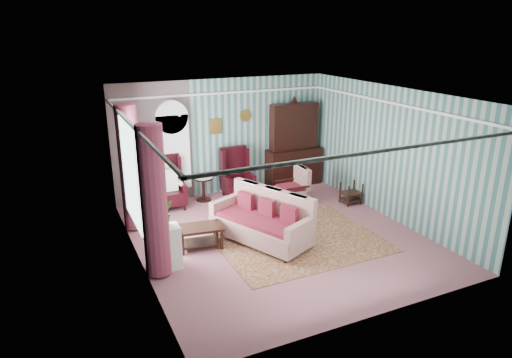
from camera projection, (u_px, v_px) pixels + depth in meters
name	position (u px, v px, depth m)	size (l,w,h in m)	color
floor	(277.00, 237.00, 9.34)	(6.00, 6.00, 0.00)	#99595E
room_shell	(246.00, 143.00, 8.60)	(5.53, 6.02, 2.91)	#366363
bookcase	(173.00, 157.00, 10.88)	(0.80, 0.28, 2.24)	silver
dresser_hutch	(294.00, 142.00, 12.06)	(1.50, 0.56, 2.36)	black
wingback_left	(168.00, 183.00, 10.60)	(0.76, 0.80, 1.25)	black
wingback_right	(238.00, 173.00, 11.30)	(0.76, 0.80, 1.25)	black
seated_woman	(168.00, 185.00, 10.61)	(0.44, 0.40, 1.18)	beige
round_side_table	(203.00, 189.00, 11.19)	(0.50, 0.50, 0.60)	black
nest_table	(351.00, 193.00, 11.01)	(0.45, 0.38, 0.54)	black
plant_stand	(164.00, 248.00, 7.99)	(0.55, 0.35, 0.80)	white
rug	(297.00, 240.00, 9.20)	(3.20, 2.60, 0.01)	#521D1B
sofa	(261.00, 217.00, 8.97)	(2.07, 0.97, 1.06)	beige
floral_armchair	(292.00, 184.00, 10.90)	(0.75, 0.87, 1.02)	beige
coffee_table	(200.00, 237.00, 8.81)	(0.85, 0.52, 0.45)	black
potted_plant_a	(162.00, 217.00, 7.76)	(0.37, 0.32, 0.41)	#245A1C
potted_plant_b	(166.00, 213.00, 7.90)	(0.25, 0.20, 0.45)	#1A531A
potted_plant_c	(161.00, 217.00, 7.80)	(0.22, 0.22, 0.39)	#1B541A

